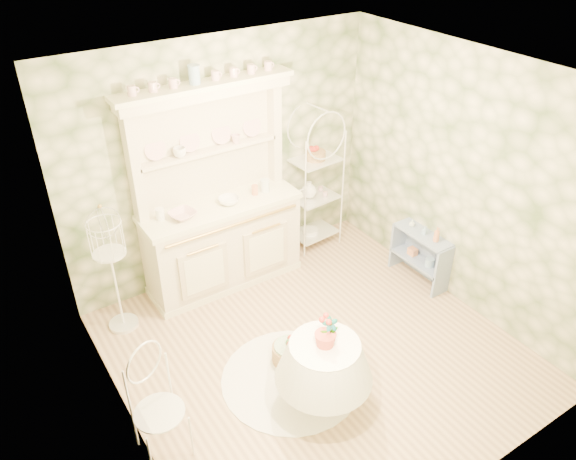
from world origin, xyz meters
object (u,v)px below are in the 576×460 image
round_table (324,373)px  birdcage_stand (112,265)px  bakers_rack (315,176)px  cafe_chair (159,413)px  side_shelf (420,256)px  floor_basket (290,353)px  kitchen_dresser (219,193)px

round_table → birdcage_stand: size_ratio=0.50×
bakers_rack → cafe_chair: size_ratio=2.13×
side_shelf → floor_basket: (-1.97, -0.29, -0.21)m
kitchen_dresser → round_table: bearing=-93.7°
kitchen_dresser → floor_basket: (-0.09, -1.49, -1.04)m
side_shelf → round_table: round_table is taller
kitchen_dresser → bakers_rack: (1.31, 0.10, -0.21)m
floor_basket → round_table: bearing=-94.6°
round_table → floor_basket: bearing=85.4°
round_table → cafe_chair: 1.39m
side_shelf → birdcage_stand: 3.35m
side_shelf → kitchen_dresser: bearing=152.4°
round_table → floor_basket: (0.05, 0.60, -0.28)m
kitchen_dresser → birdcage_stand: kitchen_dresser is taller
kitchen_dresser → round_table: kitchen_dresser is taller
round_table → cafe_chair: size_ratio=0.87×
round_table → cafe_chair: (-1.35, 0.32, 0.06)m
bakers_rack → birdcage_stand: bakers_rack is taller
side_shelf → birdcage_stand: size_ratio=0.48×
kitchen_dresser → floor_basket: size_ratio=7.12×
kitchen_dresser → round_table: 2.22m
kitchen_dresser → side_shelf: kitchen_dresser is taller
cafe_chair → floor_basket: 1.46m
birdcage_stand → floor_basket: bearing=-49.5°
kitchen_dresser → birdcage_stand: size_ratio=1.48×
round_table → birdcage_stand: bearing=119.6°
side_shelf → birdcage_stand: (-3.13, 1.08, 0.45)m
kitchen_dresser → side_shelf: 2.38m
bakers_rack → round_table: (-1.45, -2.18, -0.56)m
side_shelf → bakers_rack: bearing=118.5°
bakers_rack → floor_basket: bakers_rack is taller
side_shelf → floor_basket: side_shelf is taller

